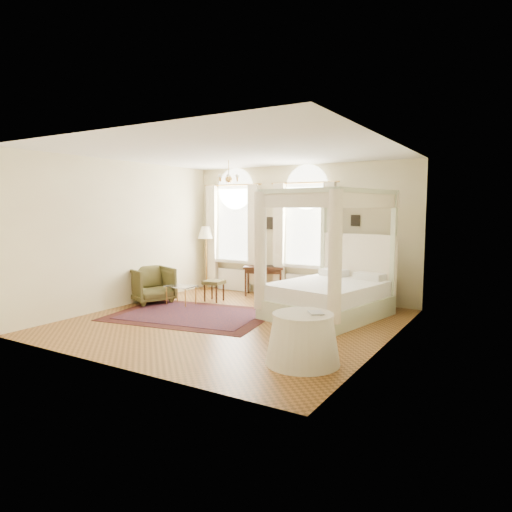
{
  "coord_description": "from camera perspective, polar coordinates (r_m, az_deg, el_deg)",
  "views": [
    {
      "loc": [
        4.96,
        -7.32,
        2.24
      ],
      "look_at": [
        0.3,
        0.4,
        1.29
      ],
      "focal_mm": 32.0,
      "sensor_mm": 36.0,
      "label": 1
    }
  ],
  "objects": [
    {
      "name": "ground",
      "position": [
        9.12,
        -2.93,
        -8.21
      ],
      "size": [
        6.0,
        6.0,
        0.0
      ],
      "primitive_type": "plane",
      "color": "#915C2A",
      "rests_on": "ground"
    },
    {
      "name": "room_walls",
      "position": [
        8.84,
        -3.0,
        4.33
      ],
      "size": [
        6.0,
        6.0,
        6.0
      ],
      "color": "#FBF4BF",
      "rests_on": "ground"
    },
    {
      "name": "window_left",
      "position": [
        12.3,
        -2.81,
        2.51
      ],
      "size": [
        1.62,
        0.27,
        3.29
      ],
      "color": "silver",
      "rests_on": "room_walls"
    },
    {
      "name": "window_right",
      "position": [
        11.27,
        6.09,
        2.16
      ],
      "size": [
        1.62,
        0.27,
        3.29
      ],
      "color": "silver",
      "rests_on": "room_walls"
    },
    {
      "name": "chandelier",
      "position": [
        10.36,
        -3.43,
        9.7
      ],
      "size": [
        0.51,
        0.45,
        0.5
      ],
      "color": "#BB8B3E",
      "rests_on": "room_walls"
    },
    {
      "name": "wall_pictures",
      "position": [
        11.39,
        5.81,
        4.23
      ],
      "size": [
        2.54,
        0.03,
        0.39
      ],
      "color": "black",
      "rests_on": "room_walls"
    },
    {
      "name": "canopy_bed",
      "position": [
        9.52,
        8.9,
        -4.02
      ],
      "size": [
        2.39,
        2.74,
        2.6
      ],
      "color": "beige",
      "rests_on": "ground"
    },
    {
      "name": "nightstand",
      "position": [
        10.59,
        14.99,
        -4.59
      ],
      "size": [
        0.49,
        0.45,
        0.66
      ],
      "primitive_type": "cube",
      "rotation": [
        0.0,
        0.0,
        -0.07
      ],
      "color": "#391D0F",
      "rests_on": "ground"
    },
    {
      "name": "nightstand_lamp",
      "position": [
        10.5,
        15.73,
        -1.53
      ],
      "size": [
        0.25,
        0.25,
        0.37
      ],
      "color": "#BB8B3E",
      "rests_on": "nightstand"
    },
    {
      "name": "writing_desk",
      "position": [
        11.69,
        1.0,
        -1.81
      ],
      "size": [
        1.14,
        0.88,
        0.76
      ],
      "color": "#391D0F",
      "rests_on": "ground"
    },
    {
      "name": "laptop",
      "position": [
        11.54,
        1.52,
        -1.29
      ],
      "size": [
        0.38,
        0.32,
        0.03
      ],
      "primitive_type": "imported",
      "rotation": [
        0.0,
        0.0,
        3.56
      ],
      "color": "black",
      "rests_on": "writing_desk"
    },
    {
      "name": "stool",
      "position": [
        11.05,
        -5.27,
        -3.49
      ],
      "size": [
        0.47,
        0.47,
        0.5
      ],
      "color": "#4A411F",
      "rests_on": "ground"
    },
    {
      "name": "armchair",
      "position": [
        11.12,
        -12.96,
        -3.52
      ],
      "size": [
        1.2,
        1.19,
        0.85
      ],
      "primitive_type": "imported",
      "rotation": [
        0.0,
        0.0,
        1.19
      ],
      "color": "#48421E",
      "rests_on": "ground"
    },
    {
      "name": "coffee_table",
      "position": [
        10.73,
        -9.35,
        -3.91
      ],
      "size": [
        0.66,
        0.47,
        0.45
      ],
      "color": "white",
      "rests_on": "ground"
    },
    {
      "name": "floor_lamp",
      "position": [
        12.63,
        -6.26,
        2.53
      ],
      "size": [
        0.45,
        0.45,
        1.73
      ],
      "color": "#BB8B3E",
      "rests_on": "ground"
    },
    {
      "name": "oriental_rug",
      "position": [
        9.75,
        -8.05,
        -7.27
      ],
      "size": [
        3.6,
        2.86,
        0.01
      ],
      "color": "#431610",
      "rests_on": "ground"
    },
    {
      "name": "side_table",
      "position": [
        6.7,
        5.87,
        -10.28
      ],
      "size": [
        1.08,
        1.08,
        0.74
      ],
      "color": "white",
      "rests_on": "ground"
    },
    {
      "name": "book",
      "position": [
        6.58,
        6.68,
        -7.1
      ],
      "size": [
        0.31,
        0.32,
        0.02
      ],
      "primitive_type": "imported",
      "rotation": [
        0.0,
        0.0,
        0.66
      ],
      "color": "black",
      "rests_on": "side_table"
    }
  ]
}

